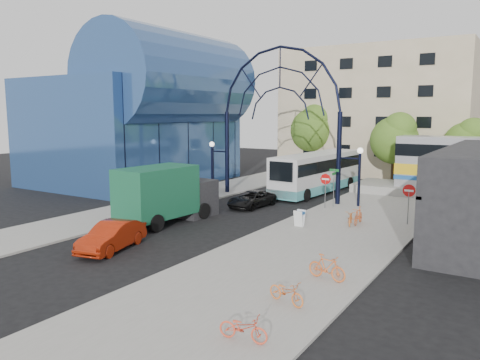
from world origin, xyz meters
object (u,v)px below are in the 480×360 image
Objects in this scene: gateway_arch at (280,92)px; do_not_enter_sign at (409,195)px; black_suv at (252,199)px; bike_near_a at (351,218)px; green_truck at (168,194)px; tree_north_b at (314,128)px; bike_far_a at (286,292)px; tree_north_a at (396,138)px; bike_far_b at (327,267)px; sandwich_board at (300,216)px; bike_near_b at (358,216)px; stop_sign at (325,182)px; city_bus at (318,172)px; bike_far_c at (243,328)px; tree_north_c at (468,142)px; street_name_sign at (334,180)px; red_sedan at (112,236)px.

gateway_arch is 5.50× the size of do_not_enter_sign.
bike_near_a is at bearing -8.65° from black_suv.
gateway_arch is at bearing 81.98° from green_truck.
green_truck is (-2.21, -10.98, -6.75)m from gateway_arch.
tree_north_b is 37.74m from bike_far_a.
green_truck is at bearing -169.19° from bike_near_a.
tree_north_a is 4.05× the size of bike_far_b.
do_not_enter_sign is 16.86m from tree_north_a.
sandwich_board is 3.72m from bike_near_b.
bike_near_b is (2.30, -17.53, -3.96)m from tree_north_a.
bike_far_b is (2.35, -9.74, 0.07)m from bike_near_a.
gateway_arch is at bearing 160.01° from do_not_enter_sign.
do_not_enter_sign is at bearing -17.88° from stop_sign.
bike_near_b is (8.43, -5.60, -7.91)m from gateway_arch.
bike_far_a is (10.23, -14.71, -0.05)m from black_suv.
sandwich_board is 8.42m from green_truck.
sandwich_board is 9.11m from bike_far_b.
tree_north_b reaches higher than tree_north_a.
do_not_enter_sign is at bearing -72.97° from tree_north_a.
do_not_enter_sign is 3.31m from bike_near_b.
gateway_arch is 1.08× the size of city_bus.
city_bus is at bearing -64.77° from tree_north_b.
stop_sign is 2.53× the size of sandwich_board.
tree_north_a reaches higher than bike_far_a.
green_truck reaches higher than city_bus.
sandwich_board is 0.63× the size of bike_far_c.
black_suv is (-1.49, -8.85, -1.19)m from city_bus.
gateway_arch reaches higher than tree_north_c.
bike_near_a is (1.96, -17.93, -4.04)m from tree_north_a.
bike_far_b is at bearing -57.94° from sandwich_board.
black_suv is at bearing -157.00° from stop_sign.
gateway_arch is 7.73× the size of bike_near_b.
do_not_enter_sign is 0.20× the size of city_bus.
do_not_enter_sign is at bearing -24.16° from street_name_sign.
tree_north_a reaches higher than black_suv.
red_sedan is 2.70× the size of bike_far_a.
city_bus reaches higher than do_not_enter_sign.
green_truck reaches higher than bike_far_c.
sandwich_board is 20.33m from tree_north_a.
stop_sign is 0.31× the size of tree_north_b.
bike_far_c is at bearing -92.27° from do_not_enter_sign.
black_suv is (-11.11, -0.08, -1.38)m from do_not_enter_sign.
green_truck reaches higher than bike_far_a.
bike_near_a is (-4.04, -19.93, -3.71)m from tree_north_c.
bike_near_b is at bearing -52.48° from street_name_sign.
sandwich_board is at bearing -86.54° from street_name_sign.
sandwich_board is at bearing 41.34° from bike_far_b.
bike_far_b is (12.64, -4.76, -1.17)m from green_truck.
tree_north_b reaches higher than tree_north_c.
gateway_arch is 7.98× the size of bike_near_a.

